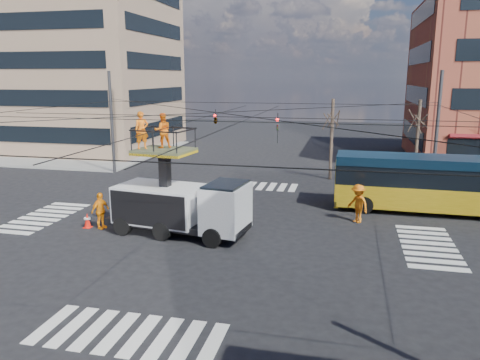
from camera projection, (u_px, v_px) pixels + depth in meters
name	position (u px, v px, depth m)	size (l,w,h in m)	color
ground	(218.00, 230.00, 23.59)	(120.00, 120.00, 0.00)	black
sidewalk_nw	(77.00, 151.00, 48.16)	(18.00, 18.00, 0.12)	slate
crosswalks	(218.00, 230.00, 23.58)	(22.40, 22.40, 0.02)	silver
building_tower	(73.00, 2.00, 47.97)	(18.06, 16.06, 30.00)	#8A7358
overhead_network	(218.00, 145.00, 23.06)	(24.24, 24.24, 8.00)	#2D2D30
tree_a	(332.00, 118.00, 34.32)	(2.00, 2.00, 6.00)	#382B21
tree_b	(419.00, 119.00, 33.01)	(2.00, 2.00, 6.00)	#382B21
utility_truck	(180.00, 195.00, 22.63)	(7.25, 3.40, 5.97)	black
city_bus	(437.00, 183.00, 26.30)	(11.21, 2.85, 3.20)	gold
traffic_cone	(87.00, 220.00, 23.92)	(0.36, 0.36, 0.76)	red
worker_ground	(100.00, 211.00, 23.67)	(1.10, 0.46, 1.88)	orange
flagger	(358.00, 204.00, 24.66)	(1.33, 0.76, 2.06)	orange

